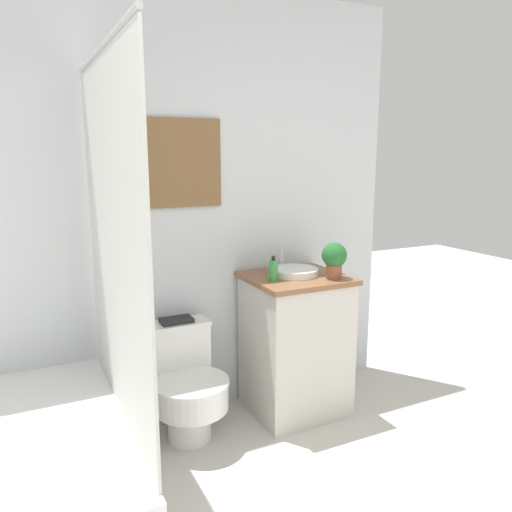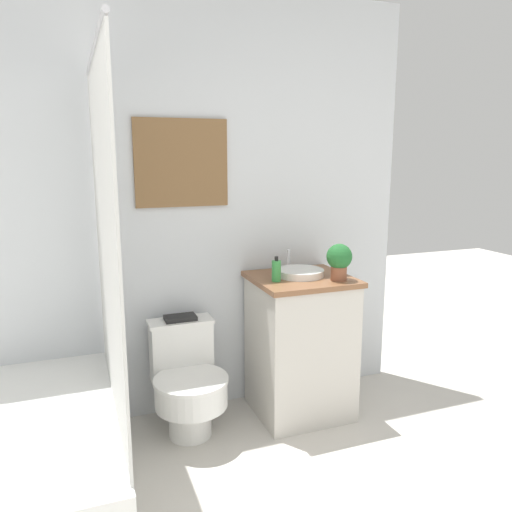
{
  "view_description": "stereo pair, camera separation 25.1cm",
  "coord_description": "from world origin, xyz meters",
  "px_view_note": "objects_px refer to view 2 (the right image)",
  "views": [
    {
      "loc": [
        -0.75,
        -0.44,
        1.56
      ],
      "look_at": [
        0.38,
        1.88,
        1.04
      ],
      "focal_mm": 35.0,
      "sensor_mm": 36.0,
      "label": 1
    },
    {
      "loc": [
        -0.52,
        -0.54,
        1.56
      ],
      "look_at": [
        0.38,
        1.88,
        1.04
      ],
      "focal_mm": 35.0,
      "sensor_mm": 36.0,
      "label": 2
    }
  ],
  "objects_px": {
    "toilet": "(187,381)",
    "soap_bottle": "(276,271)",
    "book_on_tank": "(180,318)",
    "sink": "(300,272)",
    "potted_plant": "(339,259)"
  },
  "relations": [
    {
      "from": "book_on_tank",
      "to": "toilet",
      "type": "bearing_deg",
      "value": -90.0
    },
    {
      "from": "toilet",
      "to": "sink",
      "type": "height_order",
      "value": "sink"
    },
    {
      "from": "toilet",
      "to": "soap_bottle",
      "type": "relative_size",
      "value": 4.35
    },
    {
      "from": "toilet",
      "to": "sink",
      "type": "relative_size",
      "value": 1.96
    },
    {
      "from": "sink",
      "to": "book_on_tank",
      "type": "height_order",
      "value": "sink"
    },
    {
      "from": "soap_bottle",
      "to": "potted_plant",
      "type": "bearing_deg",
      "value": -16.26
    },
    {
      "from": "toilet",
      "to": "soap_bottle",
      "type": "xyz_separation_m",
      "value": [
        0.52,
        -0.06,
        0.62
      ]
    },
    {
      "from": "soap_bottle",
      "to": "book_on_tank",
      "type": "distance_m",
      "value": 0.62
    },
    {
      "from": "toilet",
      "to": "book_on_tank",
      "type": "relative_size",
      "value": 3.45
    },
    {
      "from": "toilet",
      "to": "soap_bottle",
      "type": "bearing_deg",
      "value": -6.61
    },
    {
      "from": "sink",
      "to": "potted_plant",
      "type": "xyz_separation_m",
      "value": [
        0.16,
        -0.17,
        0.1
      ]
    },
    {
      "from": "soap_bottle",
      "to": "sink",
      "type": "bearing_deg",
      "value": 21.4
    },
    {
      "from": "sink",
      "to": "book_on_tank",
      "type": "bearing_deg",
      "value": 169.33
    },
    {
      "from": "potted_plant",
      "to": "sink",
      "type": "bearing_deg",
      "value": 133.68
    },
    {
      "from": "toilet",
      "to": "book_on_tank",
      "type": "xyz_separation_m",
      "value": [
        -0.0,
        0.14,
        0.33
      ]
    }
  ]
}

